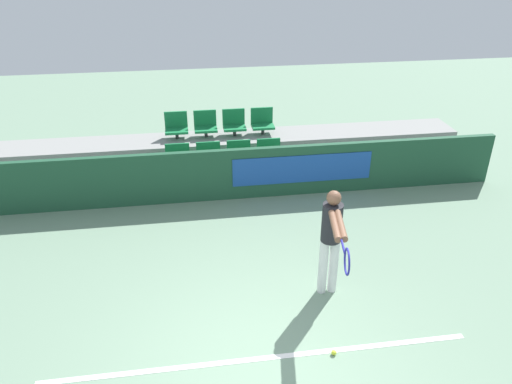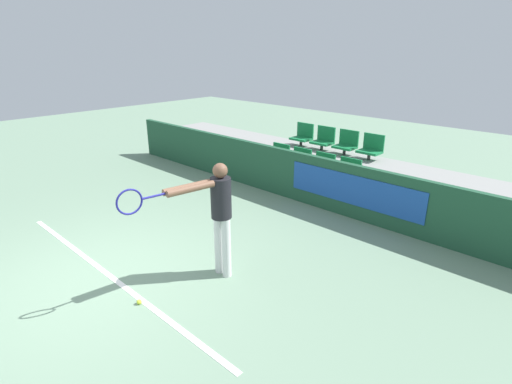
{
  "view_description": "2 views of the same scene",
  "coord_description": "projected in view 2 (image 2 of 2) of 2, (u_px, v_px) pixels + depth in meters",
  "views": [
    {
      "loc": [
        -0.72,
        -4.3,
        4.79
      ],
      "look_at": [
        0.32,
        2.74,
        1.01
      ],
      "focal_mm": 35.0,
      "sensor_mm": 36.0,
      "label": 1
    },
    {
      "loc": [
        4.99,
        -1.99,
        3.15
      ],
      "look_at": [
        0.7,
        2.58,
        0.82
      ],
      "focal_mm": 28.0,
      "sensor_mm": 36.0,
      "label": 2
    }
  ],
  "objects": [
    {
      "name": "ground_plane",
      "position": [
        96.0,
        281.0,
        5.66
      ],
      "size": [
        30.0,
        30.0,
        0.0
      ],
      "primitive_type": "plane",
      "color": "gray"
    },
    {
      "name": "court_baseline",
      "position": [
        109.0,
        275.0,
        5.8
      ],
      "size": [
        5.43,
        0.08,
        0.01
      ],
      "color": "white",
      "rests_on": "ground"
    },
    {
      "name": "barrier_wall",
      "position": [
        293.0,
        175.0,
        8.51
      ],
      "size": [
        11.01,
        0.14,
        1.05
      ],
      "color": "#1E4C33",
      "rests_on": "ground"
    },
    {
      "name": "bleacher_tier_front",
      "position": [
        307.0,
        184.0,
        9.02
      ],
      "size": [
        10.61,
        0.93,
        0.37
      ],
      "color": "gray",
      "rests_on": "ground"
    },
    {
      "name": "bleacher_tier_middle",
      "position": [
        330.0,
        168.0,
        9.59
      ],
      "size": [
        10.61,
        0.93,
        0.73
      ],
      "color": "gray",
      "rests_on": "ground"
    },
    {
      "name": "stadium_chair_0",
      "position": [
        279.0,
        157.0,
        9.55
      ],
      "size": [
        0.49,
        0.37,
        0.56
      ],
      "color": "#333333",
      "rests_on": "bleacher_tier_front"
    },
    {
      "name": "stadium_chair_1",
      "position": [
        300.0,
        162.0,
        9.14
      ],
      "size": [
        0.49,
        0.37,
        0.56
      ],
      "color": "#333333",
      "rests_on": "bleacher_tier_front"
    },
    {
      "name": "stadium_chair_2",
      "position": [
        323.0,
        167.0,
        8.74
      ],
      "size": [
        0.49,
        0.37,
        0.56
      ],
      "color": "#333333",
      "rests_on": "bleacher_tier_front"
    },
    {
      "name": "stadium_chair_3",
      "position": [
        348.0,
        173.0,
        8.33
      ],
      "size": [
        0.49,
        0.37,
        0.56
      ],
      "color": "#333333",
      "rests_on": "bleacher_tier_front"
    },
    {
      "name": "stadium_chair_4",
      "position": [
        303.0,
        135.0,
        10.05
      ],
      "size": [
        0.49,
        0.37,
        0.56
      ],
      "color": "#333333",
      "rests_on": "bleacher_tier_middle"
    },
    {
      "name": "stadium_chair_5",
      "position": [
        324.0,
        139.0,
        9.65
      ],
      "size": [
        0.49,
        0.37,
        0.56
      ],
      "color": "#333333",
      "rests_on": "bleacher_tier_middle"
    },
    {
      "name": "stadium_chair_6",
      "position": [
        346.0,
        143.0,
        9.24
      ],
      "size": [
        0.49,
        0.37,
        0.56
      ],
      "color": "#333333",
      "rests_on": "bleacher_tier_middle"
    },
    {
      "name": "stadium_chair_7",
      "position": [
        371.0,
        148.0,
        8.84
      ],
      "size": [
        0.49,
        0.37,
        0.56
      ],
      "color": "#333333",
      "rests_on": "bleacher_tier_middle"
    },
    {
      "name": "tennis_player",
      "position": [
        216.0,
        210.0,
        5.44
      ],
      "size": [
        0.38,
        1.54,
        1.68
      ],
      "rotation": [
        0.0,
        0.0,
        -0.16
      ],
      "color": "silver",
      "rests_on": "ground"
    },
    {
      "name": "tennis_ball",
      "position": [
        139.0,
        302.0,
        5.14
      ],
      "size": [
        0.07,
        0.07,
        0.07
      ],
      "color": "#CCDB33",
      "rests_on": "ground"
    }
  ]
}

